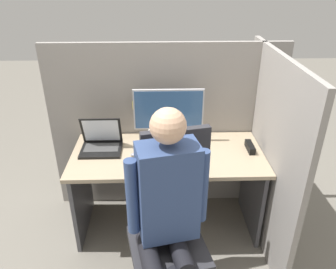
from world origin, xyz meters
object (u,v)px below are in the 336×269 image
object	(u,v)px
monitor	(169,112)
person	(166,208)
paper_box	(169,137)
office_chair	(171,220)
carrot_toy	(166,161)
stapler	(250,147)
laptop	(101,144)

from	to	relation	value
monitor	person	distance (m)	0.96
paper_box	office_chair	xyz separation A→B (m)	(-0.01, -0.77, -0.19)
carrot_toy	stapler	bearing A→B (deg)	14.81
stapler	office_chair	xyz separation A→B (m)	(-0.64, -0.60, -0.18)
stapler	office_chair	size ratio (longest dim) A/B	0.15
paper_box	person	world-z (taller)	person
laptop	office_chair	xyz separation A→B (m)	(0.53, -0.65, -0.21)
laptop	office_chair	size ratio (longest dim) A/B	0.27
carrot_toy	person	bearing A→B (deg)	-91.08
monitor	office_chair	distance (m)	0.88
monitor	laptop	world-z (taller)	monitor
paper_box	monitor	distance (m)	0.23
carrot_toy	person	distance (m)	0.59
person	office_chair	bearing A→B (deg)	77.71
stapler	office_chair	distance (m)	0.90
carrot_toy	person	xyz separation A→B (m)	(-0.01, -0.59, 0.05)
carrot_toy	monitor	bearing A→B (deg)	84.80
stapler	office_chair	bearing A→B (deg)	-136.78
office_chair	person	world-z (taller)	person
carrot_toy	office_chair	bearing A→B (deg)	-86.72
stapler	carrot_toy	world-z (taller)	stapler
laptop	carrot_toy	size ratio (longest dim) A/B	2.65
office_chair	person	size ratio (longest dim) A/B	0.83
paper_box	carrot_toy	xyz separation A→B (m)	(-0.03, -0.35, -0.01)
monitor	person	xyz separation A→B (m)	(-0.04, -0.94, -0.18)
paper_box	person	xyz separation A→B (m)	(-0.04, -0.94, 0.04)
stapler	person	world-z (taller)	person
person	paper_box	bearing A→B (deg)	87.38
stapler	person	size ratio (longest dim) A/B	0.12
paper_box	laptop	xyz separation A→B (m)	(-0.53, -0.12, 0.02)
paper_box	office_chair	size ratio (longest dim) A/B	0.29
office_chair	person	bearing A→B (deg)	-102.29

